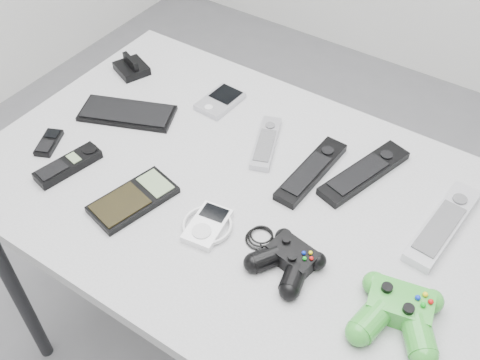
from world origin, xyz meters
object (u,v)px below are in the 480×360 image
Objects in this scene: controller_green at (398,311)px; remote_black_b at (364,172)px; mp3_player at (207,225)px; calculator at (133,199)px; pda at (220,101)px; cordless_handset at (68,165)px; remote_silver_b at (443,224)px; controller_black at (288,259)px; remote_black_a at (311,171)px; pda_keyboard at (127,113)px; remote_silver_a at (266,142)px; mobile_phone at (49,142)px; desk at (245,210)px.

remote_black_b is at bearing 111.84° from controller_green.
mp3_player is at bearing 170.22° from controller_green.
remote_black_b reaches higher than calculator.
calculator is at bearing -120.87° from remote_black_b.
pda is 0.40m from cordless_handset.
remote_silver_b reaches higher than calculator.
remote_black_a is at bearing 118.26° from controller_black.
mp3_player is at bearing -106.08° from remote_black_b.
controller_black is (0.53, 0.05, 0.01)m from cordless_handset.
cordless_handset is (-0.14, -0.37, 0.00)m from pda.
remote_black_a is 0.25m from controller_black.
pda_keyboard is 0.47m from remote_black_a.
remote_black_a is 0.11m from remote_black_b.
controller_black reaches higher than remote_silver_b.
remote_black_b is at bearing -1.08° from pda.
controller_black reaches higher than remote_silver_a.
remote_silver_a is 0.44m from cordless_handset.
controller_green is at bearing -24.62° from pda.
remote_black_b is at bearing 96.16° from controller_black.
mobile_phone is at bearing -137.78° from remote_black_b.
desk is 0.25m from calculator.
mp3_player is at bearing -104.61° from remote_silver_a.
remote_silver_b is 0.80m from cordless_handset.
remote_black_a is at bearing -13.07° from pda.
cordless_handset reaches higher than desk.
remote_black_b is 1.45× the size of controller_green.
controller_green is (0.39, 0.02, 0.02)m from mp3_player.
desk is at bearing 56.59° from calculator.
remote_black_a is at bearing 50.77° from desk.
mp3_player is at bearing 23.36° from calculator.
mobile_phone is 0.10m from cordless_handset.
remote_black_a reaches higher than desk.
controller_black is 0.21m from controller_green.
mp3_player is at bearing 17.38° from cordless_handset.
pda_keyboard is 1.28× the size of calculator.
controller_green is (0.60, -0.32, 0.02)m from pda.
cordless_handset is 0.53m from controller_black.
cordless_handset is (-0.45, -0.28, 0.00)m from remote_black_a.
cordless_handset is at bearing 171.59° from controller_green.
calculator is at bearing -147.63° from remote_silver_b.
pda is 0.49× the size of remote_black_b.
controller_black is at bearing -4.91° from mp3_player.
pda is 0.66× the size of calculator.
desk is 0.40m from cordless_handset.
pda_keyboard is 0.41m from mp3_player.
pda reaches higher than desk.
mp3_player reaches higher than desk.
controller_green is (0.21, 0.01, 0.01)m from controller_black.
calculator is at bearing -136.95° from desk.
remote_black_a is 0.29m from remote_silver_b.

